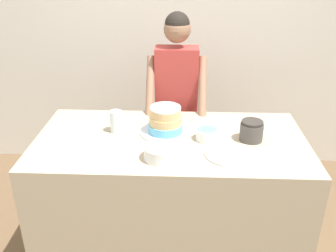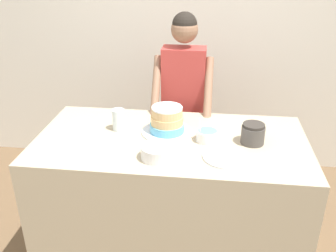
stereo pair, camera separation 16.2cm
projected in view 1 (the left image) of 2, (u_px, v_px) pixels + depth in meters
The scene contains 9 objects.
wall_back at pixel (176, 36), 3.50m from camera, with size 10.00×0.05×2.60m.
counter at pixel (170, 200), 2.57m from camera, with size 1.71×0.87×0.95m.
person_baker at pixel (177, 94), 2.90m from camera, with size 0.44×0.45×1.64m.
cake at pixel (166, 121), 2.41m from camera, with size 0.33×0.33×0.18m.
frosting_bowl_blue at pixel (207, 134), 2.34m from camera, with size 0.14×0.14×0.15m.
frosting_bowl_pink at pixel (160, 152), 2.12m from camera, with size 0.19×0.19×0.08m.
drinking_glass at pixel (116, 121), 2.43m from camera, with size 0.08×0.08×0.14m.
ceramic_plate at pixel (228, 154), 2.17m from camera, with size 0.27×0.27×0.01m.
stoneware_jar at pixel (252, 131), 2.32m from camera, with size 0.14×0.14×0.13m.
Camera 1 is at (0.07, -1.67, 2.04)m, focal length 40.00 mm.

